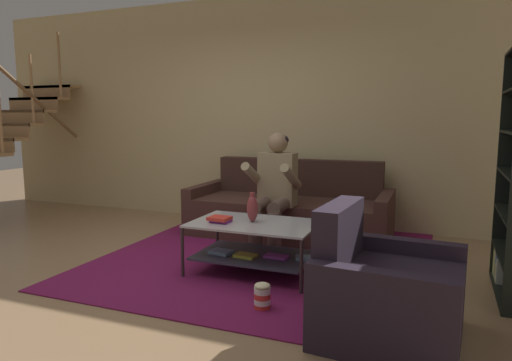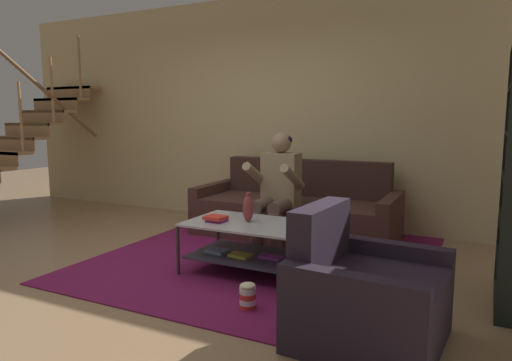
{
  "view_description": "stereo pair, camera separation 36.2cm",
  "coord_description": "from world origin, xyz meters",
  "views": [
    {
      "loc": [
        2.16,
        -3.15,
        1.35
      ],
      "look_at": [
        0.56,
        0.88,
        0.76
      ],
      "focal_mm": 32.0,
      "sensor_mm": 36.0,
      "label": 1
    },
    {
      "loc": [
        2.49,
        -3.0,
        1.35
      ],
      "look_at": [
        0.56,
        0.88,
        0.76
      ],
      "focal_mm": 32.0,
      "sensor_mm": 36.0,
      "label": 2
    }
  ],
  "objects": [
    {
      "name": "ground",
      "position": [
        0.0,
        0.0,
        0.0
      ],
      "size": [
        16.8,
        16.8,
        0.0
      ],
      "primitive_type": "plane",
      "color": "#967552"
    },
    {
      "name": "back_partition",
      "position": [
        0.0,
        2.46,
        1.45
      ],
      "size": [
        8.4,
        0.12,
        2.9
      ],
      "primitive_type": "cube",
      "color": "#CAB581",
      "rests_on": "ground"
    },
    {
      "name": "staircase_run",
      "position": [
        -3.25,
        1.05,
        1.04
      ],
      "size": [
        0.92,
        2.53,
        2.76
      ],
      "color": "#AA7E50",
      "rests_on": "ground"
    },
    {
      "name": "couch",
      "position": [
        0.61,
        1.81,
        0.28
      ],
      "size": [
        2.27,
        0.94,
        0.86
      ],
      "color": "#442923",
      "rests_on": "ground"
    },
    {
      "name": "person_seated_center",
      "position": [
        0.61,
        1.26,
        0.66
      ],
      "size": [
        0.5,
        0.58,
        1.2
      ],
      "color": "brown",
      "rests_on": "ground"
    },
    {
      "name": "coffee_table",
      "position": [
        0.72,
        0.43,
        0.3
      ],
      "size": [
        1.13,
        0.69,
        0.45
      ],
      "color": "#B3B6BD",
      "rests_on": "ground"
    },
    {
      "name": "area_rug",
      "position": [
        0.67,
        1.0,
        0.01
      ],
      "size": [
        3.01,
        3.32,
        0.01
      ],
      "color": "#6D1645",
      "rests_on": "ground"
    },
    {
      "name": "vase",
      "position": [
        0.69,
        0.46,
        0.58
      ],
      "size": [
        0.1,
        0.1,
        0.26
      ],
      "color": "maroon",
      "rests_on": "coffee_table"
    },
    {
      "name": "book_stack",
      "position": [
        0.44,
        0.34,
        0.48
      ],
      "size": [
        0.19,
        0.17,
        0.05
      ],
      "color": "purple",
      "rests_on": "coffee_table"
    },
    {
      "name": "armchair",
      "position": [
        1.9,
        -0.34,
        0.28
      ],
      "size": [
        0.89,
        0.92,
        0.82
      ],
      "color": "#271D2A",
      "rests_on": "ground"
    },
    {
      "name": "popcorn_tub",
      "position": [
        1.06,
        -0.26,
        0.1
      ],
      "size": [
        0.12,
        0.12,
        0.19
      ],
      "color": "red",
      "rests_on": "ground"
    }
  ]
}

